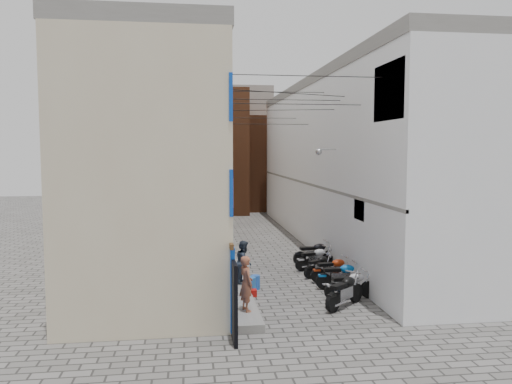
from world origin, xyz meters
name	(u,v)px	position (x,y,z in m)	size (l,w,h in m)	color
ground	(320,331)	(0.00, 0.00, 0.00)	(90.00, 90.00, 0.00)	#5A5855
plinth	(221,244)	(-2.05, 13.00, 0.12)	(0.90, 26.00, 0.25)	slate
building_left	(164,163)	(-4.98, 12.95, 4.50)	(5.10, 27.00, 9.00)	beige
building_right	(348,162)	(5.00, 13.00, 4.51)	(5.94, 26.00, 9.00)	white
building_far_brick_left	(209,152)	(-2.00, 28.00, 5.00)	(6.00, 6.00, 10.00)	brown
building_far_brick_right	(265,163)	(3.00, 30.00, 4.00)	(5.00, 6.00, 8.00)	brown
building_far_concrete	(228,146)	(0.00, 34.00, 5.50)	(8.00, 5.00, 11.00)	slate
far_shopfront	(237,201)	(0.00, 25.20, 1.20)	(2.00, 0.30, 2.40)	black
overhead_wires	(275,104)	(0.00, 7.64, 7.12)	(5.80, 13.02, 1.32)	black
motorcycle_a	(345,289)	(1.36, 2.00, 0.59)	(0.65, 2.05, 1.19)	black
motorcycle_b	(351,283)	(1.85, 2.84, 0.55)	(0.60, 1.91, 1.11)	#B6B5BA
motorcycle_c	(342,274)	(1.90, 4.08, 0.56)	(0.61, 1.95, 1.13)	#0A57A4
motorcycle_d	(334,268)	(1.90, 5.12, 0.55)	(0.60, 1.89, 1.09)	#9C290B
motorcycle_e	(319,264)	(1.56, 6.02, 0.49)	(0.54, 1.70, 0.99)	black
motorcycle_f	(315,257)	(1.68, 7.10, 0.55)	(0.60, 1.91, 1.10)	#99999D
motorcycle_g	(315,252)	(1.90, 8.04, 0.59)	(0.64, 2.03, 1.18)	black
person_a	(246,283)	(-1.99, 1.32, 1.10)	(0.62, 0.41, 1.71)	#A0573A
person_b	(244,262)	(-1.70, 4.55, 1.04)	(0.77, 0.60, 1.58)	#2C3643
water_jug_near	(251,285)	(-1.51, 4.09, 0.28)	(0.36, 0.36, 0.56)	blue
water_jug_far	(256,282)	(-1.28, 4.51, 0.26)	(0.33, 0.33, 0.52)	blue
red_crate	(251,293)	(-1.55, 3.62, 0.12)	(0.38, 0.29, 0.24)	#AA100C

